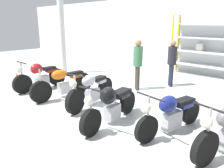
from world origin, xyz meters
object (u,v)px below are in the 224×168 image
motorcycle_silver (91,90)px  person_browsing (172,60)px  motorcycle_black (111,104)px  motorcycle_red (40,76)px  motorcycle_blue (171,113)px  traffic_cone (17,80)px  person_near_rack (138,61)px  motorcycle_orange (63,83)px

motorcycle_silver → person_browsing: bearing=156.7°
motorcycle_black → motorcycle_red: bearing=-102.0°
motorcycle_blue → traffic_cone: motorcycle_blue is taller
motorcycle_red → motorcycle_silver: size_ratio=0.97×
motorcycle_blue → traffic_cone: size_ratio=3.67×
person_near_rack → traffic_cone: 4.46m
motorcycle_orange → motorcycle_blue: 3.65m
person_browsing → traffic_cone: size_ratio=3.08×
motorcycle_orange → motorcycle_silver: 1.21m
motorcycle_silver → motorcycle_blue: size_ratio=1.03×
motorcycle_red → motorcycle_orange: bearing=91.8°
person_browsing → person_near_rack: bearing=19.9°
motorcycle_orange → motorcycle_silver: bearing=98.7°
motorcycle_red → motorcycle_silver: motorcycle_red is taller
motorcycle_orange → motorcycle_blue: bearing=96.1°
motorcycle_red → person_browsing: person_browsing is taller
person_browsing → person_near_rack: (-0.62, -1.24, 0.04)m
motorcycle_orange → traffic_cone: 2.25m
motorcycle_red → person_near_rack: person_near_rack is taller
motorcycle_red → person_near_rack: 3.49m
motorcycle_blue → person_browsing: person_browsing is taller
motorcycle_red → person_browsing: size_ratio=1.19×
motorcycle_black → person_near_rack: (-1.23, 2.58, 0.57)m
person_browsing → traffic_cone: 5.74m
person_near_rack → traffic_cone: person_near_rack is taller
motorcycle_silver → person_near_rack: 2.22m
motorcycle_red → motorcycle_black: motorcycle_red is taller
motorcycle_orange → motorcycle_blue: motorcycle_orange is taller
motorcycle_red → motorcycle_black: 3.73m
motorcycle_orange → traffic_cone: motorcycle_orange is taller
motorcycle_blue → person_near_rack: person_near_rack is taller
motorcycle_blue → person_near_rack: (-2.46, 2.02, 0.58)m
motorcycle_black → motorcycle_blue: 1.35m
motorcycle_silver → person_browsing: size_ratio=1.23×
motorcycle_silver → person_browsing: person_browsing is taller
motorcycle_orange → motorcycle_black: 2.43m
motorcycle_silver → motorcycle_blue: 2.45m
motorcycle_blue → traffic_cone: 5.87m
motorcycle_blue → person_browsing: (-1.84, 3.26, 0.55)m
motorcycle_blue → motorcycle_orange: bearing=-76.5°
motorcycle_black → person_near_rack: 2.91m
person_near_rack → motorcycle_red: bearing=-5.8°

